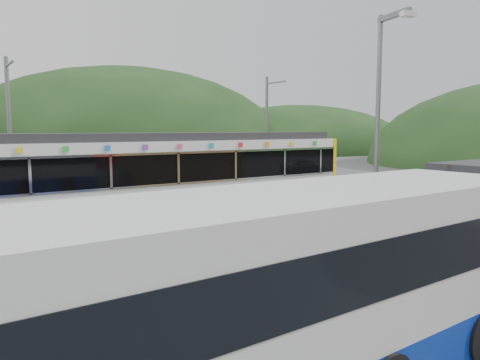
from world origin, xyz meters
TOP-DOWN VIEW (x-y plane):
  - ground at (0.00, 0.00)m, footprint 120.00×120.00m
  - hills at (6.19, 5.29)m, footprint 146.00×149.00m
  - platform at (0.00, 3.30)m, footprint 26.00×3.20m
  - yellow_line at (0.00, 2.00)m, footprint 26.00×0.10m
  - train at (-1.49, 6.00)m, footprint 20.44×3.01m
  - catenary_mast_west at (-7.00, 8.56)m, footprint 0.18×1.80m
  - catenary_mast_east at (7.00, 8.56)m, footprint 0.18×1.80m
  - bus at (-6.49, -8.68)m, footprint 11.21×2.89m
  - lamp_post at (-0.65, -6.02)m, footprint 0.41×1.20m

SIDE VIEW (x-z plane):
  - ground at x=0.00m, z-range 0.00..0.00m
  - hills at x=6.19m, z-range -13.00..13.00m
  - platform at x=0.00m, z-range 0.00..0.30m
  - yellow_line at x=0.00m, z-range 0.30..0.31m
  - bus at x=-6.49m, z-range -0.05..2.99m
  - train at x=-1.49m, z-range 0.19..3.93m
  - catenary_mast_west at x=-7.00m, z-range 0.15..7.15m
  - catenary_mast_east at x=7.00m, z-range 0.15..7.15m
  - lamp_post at x=-0.65m, z-range 0.63..7.37m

